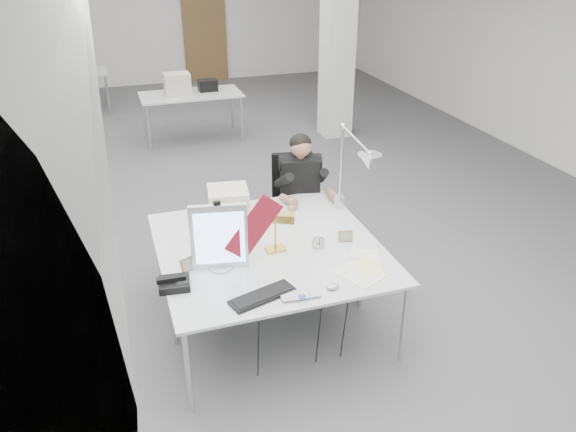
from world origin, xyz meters
name	(u,v)px	position (x,y,z in m)	size (l,w,h in m)	color
room_shell	(213,75)	(0.04, 0.13, 1.69)	(10.04, 14.04, 3.24)	#4F4F51
desk_main	(286,276)	(0.00, -2.50, 0.74)	(1.80, 0.90, 0.03)	silver
desk_second	(255,223)	(0.00, -1.60, 0.74)	(1.80, 0.90, 0.03)	silver
bg_desk_a	(191,95)	(0.20, 3.00, 0.74)	(1.60, 0.80, 0.03)	silver
bg_desk_b	(62,74)	(-1.80, 5.20, 0.74)	(1.60, 0.80, 0.03)	silver
office_chair	(299,211)	(0.63, -1.02, 0.49)	(0.48, 0.48, 0.98)	black
seated_person	(301,177)	(0.63, -1.07, 0.90)	(0.49, 0.61, 0.92)	black
monitor	(219,237)	(-0.45, -2.24, 1.02)	(0.43, 0.04, 0.54)	silver
pennant	(254,228)	(-0.18, -2.28, 1.08)	(0.51, 0.01, 0.21)	maroon
keyboard	(262,296)	(-0.25, -2.73, 0.77)	(0.49, 0.16, 0.02)	black
laptop	(302,299)	(0.01, -2.85, 0.77)	(0.29, 0.19, 0.02)	silver
mouse	(333,287)	(0.26, -2.79, 0.78)	(0.10, 0.06, 0.04)	#B6B6BB
bankers_lamp	(275,231)	(0.04, -2.12, 0.93)	(0.31, 0.12, 0.35)	gold
desk_phone	(174,284)	(-0.83, -2.40, 0.78)	(0.22, 0.20, 0.06)	black
picture_frame_left	(189,264)	(-0.69, -2.21, 0.81)	(0.15, 0.01, 0.11)	#A57747
picture_frame_right	(345,236)	(0.64, -2.17, 0.80)	(0.12, 0.01, 0.10)	#B2824C
desk_clock	(318,243)	(0.38, -2.20, 0.81)	(0.11, 0.11, 0.03)	#B1B1B6
paper_stack_a	(358,275)	(0.52, -2.68, 0.76)	(0.23, 0.33, 0.01)	white
paper_stack_b	(370,268)	(0.65, -2.63, 0.76)	(0.18, 0.25, 0.01)	#FCFB97
paper_stack_c	(365,254)	(0.70, -2.42, 0.76)	(0.22, 0.15, 0.01)	white
beige_monitor	(229,206)	(-0.21, -1.53, 0.92)	(0.35, 0.33, 0.33)	beige
architect_lamp	(353,169)	(0.84, -1.81, 1.25)	(0.26, 0.77, 0.98)	silver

